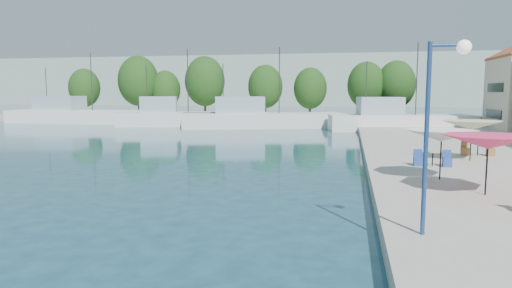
% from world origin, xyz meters
% --- Properties ---
extents(quay_far, '(90.00, 16.00, 0.60)m').
position_xyz_m(quay_far, '(-8.00, 67.00, 0.30)').
color(quay_far, '#9D998E').
rests_on(quay_far, ground).
extents(hill_west, '(180.00, 40.00, 16.00)m').
position_xyz_m(hill_west, '(-30.00, 160.00, 8.00)').
color(hill_west, '#93A197').
rests_on(hill_west, ground).
extents(hill_east, '(140.00, 40.00, 12.00)m').
position_xyz_m(hill_east, '(40.00, 180.00, 6.00)').
color(hill_east, '#93A197').
rests_on(hill_east, ground).
extents(trawler_01, '(20.32, 5.60, 10.20)m').
position_xyz_m(trawler_01, '(-33.00, 57.93, 1.07)').
color(trawler_01, white).
rests_on(trawler_01, ground).
extents(trawler_02, '(15.29, 8.11, 10.20)m').
position_xyz_m(trawler_02, '(-17.09, 54.83, 1.07)').
color(trawler_02, silver).
rests_on(trawler_02, ground).
extents(trawler_03, '(20.25, 10.60, 10.20)m').
position_xyz_m(trawler_03, '(-5.86, 54.63, 1.07)').
color(trawler_03, silver).
rests_on(trawler_03, ground).
extents(trawler_04, '(16.35, 6.73, 10.20)m').
position_xyz_m(trawler_04, '(10.29, 53.06, 1.07)').
color(trawler_04, silver).
rests_on(trawler_04, ground).
extents(tree_01, '(5.26, 5.26, 7.78)m').
position_xyz_m(tree_01, '(-39.74, 70.94, 5.09)').
color(tree_01, '#3F2B19').
rests_on(tree_01, quay_far).
extents(tree_02, '(6.50, 6.50, 9.62)m').
position_xyz_m(tree_02, '(-28.74, 68.96, 6.16)').
color(tree_02, '#3F2B19').
rests_on(tree_02, quay_far).
extents(tree_03, '(4.91, 4.91, 7.26)m').
position_xyz_m(tree_03, '(-24.63, 70.20, 4.79)').
color(tree_03, '#3F2B19').
rests_on(tree_03, quay_far).
extents(tree_04, '(6.42, 6.42, 9.50)m').
position_xyz_m(tree_04, '(-17.95, 70.52, 6.08)').
color(tree_04, '#3F2B19').
rests_on(tree_04, quay_far).
extents(tree_05, '(5.40, 5.40, 7.99)m').
position_xyz_m(tree_05, '(-7.93, 69.98, 5.21)').
color(tree_05, '#3F2B19').
rests_on(tree_05, quay_far).
extents(tree_06, '(5.05, 5.05, 7.48)m').
position_xyz_m(tree_06, '(-0.98, 69.99, 4.92)').
color(tree_06, '#3F2B19').
rests_on(tree_06, quay_far).
extents(tree_07, '(5.61, 5.61, 8.30)m').
position_xyz_m(tree_07, '(7.37, 70.47, 5.39)').
color(tree_07, '#3F2B19').
rests_on(tree_07, quay_far).
extents(tree_08, '(5.69, 5.69, 8.42)m').
position_xyz_m(tree_08, '(11.69, 70.70, 5.46)').
color(tree_08, '#3F2B19').
rests_on(tree_08, quay_far).
extents(umbrella_pink, '(3.20, 3.20, 2.19)m').
position_xyz_m(umbrella_pink, '(9.97, 17.41, 2.54)').
color(umbrella_pink, black).
rests_on(umbrella_pink, quay_right).
extents(umbrella_white, '(3.04, 3.04, 2.14)m').
position_xyz_m(umbrella_white, '(8.90, 20.22, 2.49)').
color(umbrella_white, black).
rests_on(umbrella_white, quay_right).
extents(umbrella_cream, '(3.18, 3.18, 2.20)m').
position_xyz_m(umbrella_cream, '(11.57, 26.33, 2.55)').
color(umbrella_cream, black).
rests_on(umbrella_cream, quay_right).
extents(cafe_table_02, '(1.82, 0.70, 0.76)m').
position_xyz_m(cafe_table_02, '(9.20, 23.83, 0.89)').
color(cafe_table_02, black).
rests_on(cafe_table_02, quay_right).
extents(cafe_table_03, '(1.82, 0.70, 0.76)m').
position_xyz_m(cafe_table_03, '(12.50, 28.45, 0.89)').
color(cafe_table_03, black).
rests_on(cafe_table_03, quay_right).
extents(street_lamp, '(1.04, 0.36, 5.03)m').
position_xyz_m(street_lamp, '(7.32, 12.04, 4.09)').
color(street_lamp, navy).
rests_on(street_lamp, quay_right).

